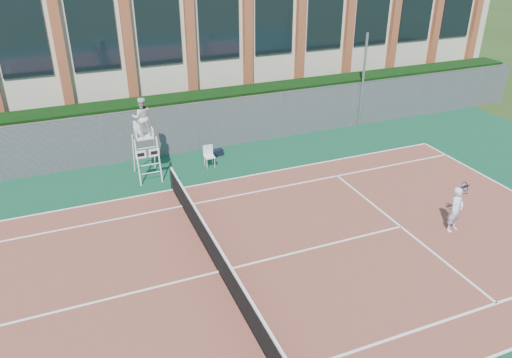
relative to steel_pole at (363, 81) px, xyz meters
name	(u,v)px	position (x,y,z in m)	size (l,w,h in m)	color
ground	(219,272)	(-10.35, -8.70, -2.30)	(120.00, 120.00, 0.00)	#233814
apron	(209,254)	(-10.35, -7.70, -2.30)	(36.00, 20.00, 0.01)	#0D3B28
tennis_court	(219,272)	(-10.35, -8.70, -2.28)	(23.77, 10.97, 0.02)	brown
tennis_net	(218,257)	(-10.35, -8.70, -1.77)	(0.10, 11.30, 1.10)	black
fence	(152,134)	(-10.35, 0.10, -1.20)	(40.00, 0.06, 2.20)	#595E60
hedge	(147,125)	(-10.35, 1.30, -1.20)	(40.00, 1.40, 2.20)	black
building	(113,25)	(-10.35, 9.25, 1.84)	(45.00, 10.60, 8.22)	beige
steel_pole	(363,81)	(0.00, 0.00, 0.00)	(0.12, 0.12, 4.61)	#9EA0A5
umpire_chair	(142,119)	(-10.99, -1.66, 0.12)	(0.93, 1.43, 3.32)	white
plastic_chair	(209,154)	(-8.41, -1.63, -1.77)	(0.42, 0.42, 0.89)	silver
sports_bag_near	(215,153)	(-7.87, -0.82, -2.15)	(0.68, 0.27, 0.29)	black
sports_bag_far	(214,153)	(-7.88, -0.70, -2.18)	(0.56, 0.24, 0.22)	black
tennis_player	(456,209)	(-2.51, -9.50, -1.49)	(0.92, 0.67, 1.58)	silver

